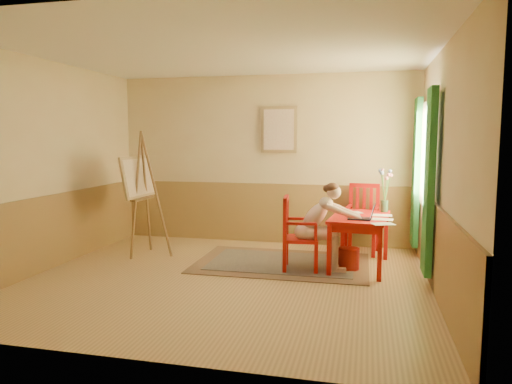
% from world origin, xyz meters
% --- Properties ---
extents(room, '(5.04, 4.54, 2.84)m').
position_xyz_m(room, '(0.00, 0.00, 1.40)').
color(room, tan).
rests_on(room, ground).
extents(wainscot, '(5.00, 4.50, 1.00)m').
position_xyz_m(wainscot, '(0.00, 0.80, 0.50)').
color(wainscot, '#9F7A41').
rests_on(wainscot, room).
extents(window, '(0.12, 2.01, 2.20)m').
position_xyz_m(window, '(2.42, 1.10, 1.35)').
color(window, white).
rests_on(window, room).
extents(wall_portrait, '(0.60, 0.05, 0.76)m').
position_xyz_m(wall_portrait, '(0.25, 2.20, 1.90)').
color(wall_portrait, '#A48655').
rests_on(wall_portrait, room).
extents(rug, '(2.42, 1.62, 0.02)m').
position_xyz_m(rug, '(0.54, 0.90, 0.01)').
color(rug, '#8C7251').
rests_on(rug, room).
extents(table, '(0.84, 1.27, 0.72)m').
position_xyz_m(table, '(1.61, 0.93, 0.63)').
color(table, red).
rests_on(table, room).
extents(chair_left, '(0.50, 0.48, 0.99)m').
position_xyz_m(chair_left, '(0.80, 0.63, 0.50)').
color(chair_left, red).
rests_on(chair_left, room).
extents(chair_back, '(0.52, 0.54, 1.06)m').
position_xyz_m(chair_back, '(1.63, 1.84, 0.53)').
color(chair_back, red).
rests_on(chair_back, room).
extents(figure, '(0.89, 0.42, 1.19)m').
position_xyz_m(figure, '(1.11, 0.66, 0.65)').
color(figure, beige).
rests_on(figure, room).
extents(laptop, '(0.36, 0.23, 0.21)m').
position_xyz_m(laptop, '(1.66, 0.65, 0.76)').
color(laptop, '#1E2338').
rests_on(laptop, table).
extents(papers, '(0.71, 1.08, 0.00)m').
position_xyz_m(papers, '(1.79, 0.81, 0.72)').
color(papers, white).
rests_on(papers, table).
extents(vase, '(0.21, 0.31, 0.62)m').
position_xyz_m(vase, '(1.94, 1.36, 1.00)').
color(vase, '#3F724C').
rests_on(vase, table).
extents(wastebasket, '(0.28, 0.28, 0.30)m').
position_xyz_m(wastebasket, '(1.48, 0.79, 0.15)').
color(wastebasket, red).
rests_on(wastebasket, room).
extents(easel, '(0.64, 0.83, 1.87)m').
position_xyz_m(easel, '(-1.63, 0.94, 1.11)').
color(easel, olive).
rests_on(easel, room).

